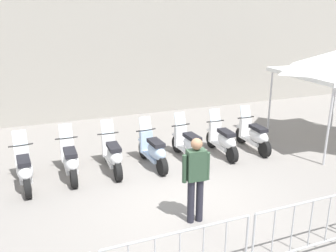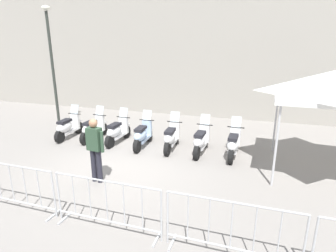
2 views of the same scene
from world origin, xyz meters
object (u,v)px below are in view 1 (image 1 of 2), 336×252
motorcycle_4 (189,145)px  motorcycle_5 (223,140)px  motorcycle_2 (113,155)px  motorcycle_1 (70,161)px  motorcycle_3 (154,151)px  barrier_segment_3 (310,229)px  officer_near_row_end (196,176)px  motorcycle_0 (24,170)px  motorcycle_6 (254,136)px

motorcycle_4 → motorcycle_5: same height
motorcycle_2 → motorcycle_5: size_ratio=1.00×
motorcycle_4 → motorcycle_1: bearing=-178.2°
motorcycle_3 → barrier_segment_3: 4.57m
motorcycle_4 → officer_near_row_end: bearing=-109.8°
motorcycle_0 → motorcycle_4: 4.23m
motorcycle_2 → barrier_segment_3: size_ratio=0.76×
motorcycle_0 → officer_near_row_end: size_ratio=1.00×
motorcycle_4 → motorcycle_0: bearing=-176.2°
motorcycle_1 → barrier_segment_3: bearing=-51.2°
motorcycle_5 → motorcycle_4: bearing=-178.6°
motorcycle_1 → motorcycle_4: bearing=1.8°
motorcycle_1 → motorcycle_5: (4.23, 0.12, 0.00)m
barrier_segment_3 → motorcycle_3: bearing=107.7°
motorcycle_0 → motorcycle_2: 2.11m
motorcycle_4 → motorcycle_5: bearing=1.4°
motorcycle_1 → officer_near_row_end: (2.14, -2.78, 0.53)m
motorcycle_1 → motorcycle_5: same height
motorcycle_0 → officer_near_row_end: officer_near_row_end is taller
motorcycle_2 → officer_near_row_end: size_ratio=1.00×
motorcycle_6 → officer_near_row_end: officer_near_row_end is taller
motorcycle_0 → motorcycle_1: size_ratio=1.00×
barrier_segment_3 → motorcycle_1: bearing=128.8°
motorcycle_5 → motorcycle_0: bearing=-176.7°
motorcycle_4 → motorcycle_5: 1.05m
motorcycle_1 → motorcycle_6: size_ratio=1.00×
motorcycle_2 → officer_near_row_end: 3.06m
barrier_segment_3 → officer_near_row_end: size_ratio=1.30×
motorcycle_5 → officer_near_row_end: (-2.09, -2.91, 0.53)m
motorcycle_0 → barrier_segment_3: size_ratio=0.77×
motorcycle_1 → motorcycle_2: same height
motorcycle_6 → motorcycle_3: bearing=-176.4°
motorcycle_3 → motorcycle_6: (3.16, 0.20, 0.00)m
motorcycle_5 → barrier_segment_3: bearing=-99.0°
officer_near_row_end → motorcycle_1: bearing=127.6°
motorcycle_3 → officer_near_row_end: size_ratio=1.00×
motorcycle_3 → motorcycle_4: size_ratio=1.00×
barrier_segment_3 → officer_near_row_end: bearing=130.7°
motorcycle_4 → officer_near_row_end: officer_near_row_end is taller
motorcycle_1 → motorcycle_3: same height
motorcycle_3 → motorcycle_6: 3.17m
barrier_segment_3 → motorcycle_0: bearing=137.4°
motorcycle_0 → motorcycle_2: (2.10, 0.20, 0.00)m
motorcycle_0 → motorcycle_6: (6.33, 0.36, 0.00)m
motorcycle_2 → motorcycle_5: 3.17m
motorcycle_1 → motorcycle_2: bearing=1.3°
motorcycle_2 → officer_near_row_end: bearing=-68.9°
motorcycle_1 → motorcycle_6: 5.29m
motorcycle_5 → motorcycle_2: bearing=-178.2°
motorcycle_4 → barrier_segment_3: bearing=-85.7°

